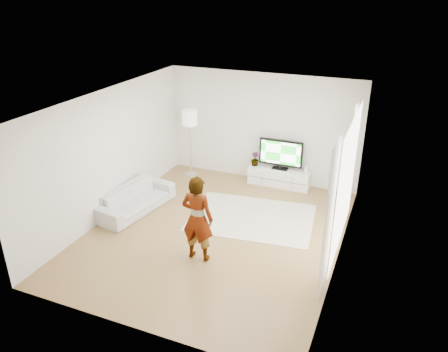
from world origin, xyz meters
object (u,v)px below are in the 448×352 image
at_px(floor_lamp, 190,121).
at_px(media_console, 279,177).
at_px(rug, 252,218).
at_px(sofa, 135,199).
at_px(television, 281,153).
at_px(player, 197,219).

bearing_deg(floor_lamp, media_console, 6.12).
relative_size(media_console, rug, 0.59).
relative_size(rug, floor_lamp, 1.49).
bearing_deg(rug, sofa, -165.15).
xyz_separation_m(television, floor_lamp, (-2.38, -0.28, 0.66)).
distance_m(television, player, 3.79).
bearing_deg(floor_lamp, television, 6.77).
distance_m(rug, sofa, 2.67).
relative_size(rug, sofa, 1.35).
bearing_deg(sofa, player, -109.32).
bearing_deg(floor_lamp, player, -61.76).
bearing_deg(sofa, television, -36.47).
height_order(player, floor_lamp, floor_lamp).
distance_m(player, sofa, 2.49).
height_order(rug, player, player).
bearing_deg(rug, player, -103.33).
relative_size(sofa, floor_lamp, 1.10).
bearing_deg(media_console, player, -97.95).
bearing_deg(rug, media_console, 87.44).
distance_m(media_console, television, 0.64).
distance_m(television, sofa, 3.76).
xyz_separation_m(player, floor_lamp, (-1.86, 3.47, 0.67)).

